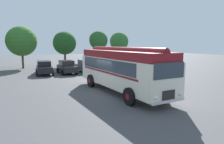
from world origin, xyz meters
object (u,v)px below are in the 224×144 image
Objects in this scene: vintage_bus at (121,68)px; car_mid_right at (86,66)px; car_near_left at (44,68)px; car_mid_left at (67,67)px; box_van at (106,61)px.

car_mid_right is at bearing 82.39° from vintage_bus.
vintage_bus is at bearing -73.52° from car_near_left.
car_near_left and car_mid_left have the same top height.
vintage_bus is 2.38× the size of car_mid_right.
vintage_bus is 1.72× the size of box_van.
car_near_left is 5.29m from car_mid_right.
car_mid_left is 0.72× the size of box_van.
vintage_bus is 11.92m from car_mid_left.
vintage_bus is 13.48m from box_van.
vintage_bus is 2.41× the size of car_mid_left.
vintage_bus is 11.95m from car_mid_right.
car_mid_right is (2.61, -0.03, 0.00)m from car_mid_left.
car_mid_left and car_mid_right have the same top height.
car_near_left is (-3.68, 12.44, -1.05)m from vintage_bus.
car_mid_right is at bearing -6.89° from car_near_left.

